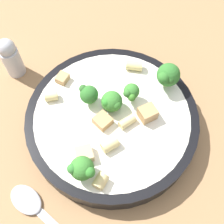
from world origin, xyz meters
The scene contains 18 objects.
ground_plane centered at (0.00, 0.00, 0.00)m, with size 2.00×2.00×0.00m, color #936D47.
pasta_bowl centered at (0.00, 0.00, 0.02)m, with size 0.28×0.28×0.04m.
broccoli_floret_0 centered at (0.02, 0.11, 0.07)m, with size 0.04×0.04×0.05m.
broccoli_floret_1 centered at (-0.01, 0.01, 0.06)m, with size 0.04×0.04×0.04m.
broccoli_floret_2 centered at (0.04, -0.10, 0.06)m, with size 0.04×0.04×0.04m.
broccoli_floret_3 centered at (-0.04, -0.01, 0.06)m, with size 0.03×0.03×0.04m.
broccoli_floret_4 centered at (0.00, 0.04, 0.06)m, with size 0.03×0.03×0.04m.
rigatoni_0 centered at (0.04, -0.04, 0.05)m, with size 0.02×0.02×0.03m, color #E0C67F.
rigatoni_1 centered at (0.03, 0.01, 0.05)m, with size 0.01×0.01×0.03m, color #E0C67F.
rigatoni_2 centered at (-0.09, -0.05, 0.05)m, with size 0.02×0.02×0.02m, color #E0C67F.
rigatoni_3 centered at (-0.04, 0.09, 0.05)m, with size 0.02×0.02×0.03m, color #E0C67F.
rigatoni_4 centered at (0.07, -0.09, 0.05)m, with size 0.02×0.02×0.02m, color #E0C67F.
chicken_chunk_0 centered at (0.00, -0.02, 0.05)m, with size 0.02×0.02×0.01m, color tan.
chicken_chunk_1 centered at (-0.11, -0.01, 0.04)m, with size 0.02×0.02×0.01m, color tan.
chicken_chunk_2 centered at (0.02, -0.08, 0.05)m, with size 0.02×0.02×0.02m, color tan.
chicken_chunk_3 centered at (0.04, 0.04, 0.05)m, with size 0.03×0.02×0.02m, color tan.
pepper_shaker centered at (-0.21, -0.05, 0.04)m, with size 0.03×0.03×0.08m.
spoon centered at (0.02, -0.18, 0.00)m, with size 0.18×0.04×0.01m.
Camera 1 is at (0.16, -0.15, 0.44)m, focal length 45.00 mm.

